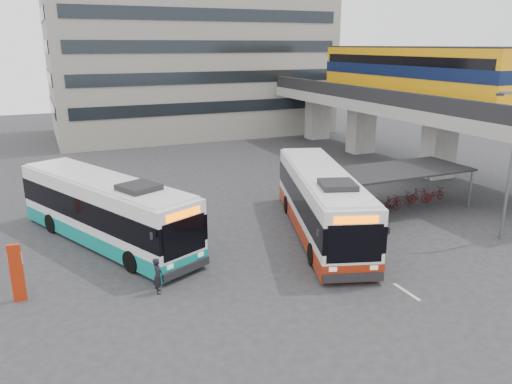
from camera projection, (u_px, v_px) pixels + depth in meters
name	position (u px, v px, depth m)	size (l,w,h in m)	color
ground	(286.00, 249.00, 24.87)	(120.00, 120.00, 0.00)	#28282B
viaduct	(407.00, 90.00, 40.27)	(8.00, 32.00, 9.68)	gray
bike_shelter	(389.00, 189.00, 30.39)	(10.00, 4.00, 2.54)	#595B60
office_block	(189.00, 19.00, 55.23)	(30.00, 15.00, 25.00)	gray
road_markings	(364.00, 264.00, 23.20)	(0.15, 7.60, 0.01)	beige
bus_main	(321.00, 203.00, 26.53)	(6.53, 12.77, 3.71)	white
bus_teal	(105.00, 211.00, 25.30)	(7.56, 12.38, 3.66)	white
pedestrian	(158.00, 276.00, 20.31)	(0.56, 0.37, 1.53)	black
lamp_post	(510.00, 158.00, 24.90)	(1.31, 0.55, 7.67)	#595B60
sign_totem_south	(17.00, 272.00, 19.53)	(0.52, 0.22, 2.40)	#A02309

